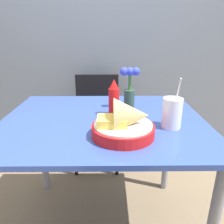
% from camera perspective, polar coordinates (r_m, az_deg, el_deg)
% --- Properties ---
extents(wall_window, '(7.00, 0.06, 2.60)m').
position_cam_1_polar(wall_window, '(2.20, -1.67, 22.87)').
color(wall_window, slate).
rests_on(wall_window, ground_plane).
extents(dining_table, '(1.07, 0.88, 0.76)m').
position_cam_1_polar(dining_table, '(1.21, -2.26, -6.37)').
color(dining_table, '#334C9E').
rests_on(dining_table, ground_plane).
extents(chair_far_window, '(0.40, 0.40, 0.83)m').
position_cam_1_polar(chair_far_window, '(2.04, -3.92, 0.07)').
color(chair_far_window, black).
rests_on(chair_far_window, ground_plane).
extents(food_basket, '(0.28, 0.28, 0.17)m').
position_cam_1_polar(food_basket, '(0.96, 3.60, -2.96)').
color(food_basket, red).
rests_on(food_basket, dining_table).
extents(ketchup_bottle, '(0.06, 0.06, 0.20)m').
position_cam_1_polar(ketchup_bottle, '(1.19, 0.49, 3.59)').
color(ketchup_bottle, red).
rests_on(ketchup_bottle, dining_table).
extents(drink_cup, '(0.09, 0.09, 0.25)m').
position_cam_1_polar(drink_cup, '(1.08, 15.36, -0.47)').
color(drink_cup, silver).
rests_on(drink_cup, dining_table).
extents(flower_vase, '(0.12, 0.06, 0.25)m').
position_cam_1_polar(flower_vase, '(1.30, 4.60, 6.40)').
color(flower_vase, '#2D4738').
rests_on(flower_vase, dining_table).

